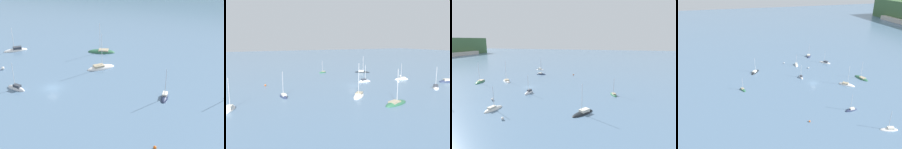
{
  "view_description": "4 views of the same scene",
  "coord_description": "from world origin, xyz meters",
  "views": [
    {
      "loc": [
        40.36,
        -60.3,
        38.58
      ],
      "look_at": [
        13.01,
        8.94,
        2.15
      ],
      "focal_mm": 50.0,
      "sensor_mm": 36.0,
      "label": 1
    },
    {
      "loc": [
        42.51,
        72.4,
        17.48
      ],
      "look_at": [
        2.66,
        -7.17,
        3.48
      ],
      "focal_mm": 35.0,
      "sensor_mm": 36.0,
      "label": 2
    },
    {
      "loc": [
        -68.64,
        -34.09,
        20.66
      ],
      "look_at": [
        12.3,
        -12.85,
        3.95
      ],
      "focal_mm": 28.0,
      "sensor_mm": 36.0,
      "label": 3
    },
    {
      "loc": [
        94.81,
        -40.2,
        51.43
      ],
      "look_at": [
        -9.5,
        -10.02,
        2.08
      ],
      "focal_mm": 35.0,
      "sensor_mm": 36.0,
      "label": 4
    }
  ],
  "objects": [
    {
      "name": "sailboat_6",
      "position": [
        -22.33,
        -27.48,
        0.13
      ],
      "size": [
        7.9,
        6.59,
        9.46
      ],
      "rotation": [
        0.0,
        0.0,
        2.52
      ],
      "color": "black",
      "rests_on": "ground_plane"
    },
    {
      "name": "ground_plane",
      "position": [
        0.0,
        0.0,
        0.0
      ],
      "size": [
        600.0,
        600.0,
        0.0
      ],
      "primitive_type": "plane",
      "color": "slate"
    },
    {
      "name": "sailboat_9",
      "position": [
        6.78,
        15.67,
        0.09
      ],
      "size": [
        7.84,
        7.84,
        11.51
      ],
      "rotation": [
        0.0,
        0.0,
        0.79
      ],
      "color": "white",
      "rests_on": "ground_plane"
    },
    {
      "name": "mooring_buoy_2",
      "position": [
        30.7,
        -13.79,
        0.33
      ],
      "size": [
        0.66,
        0.66,
        0.66
      ],
      "color": "orange",
      "rests_on": "ground_plane"
    },
    {
      "name": "sailboat_0",
      "position": [
        -2.57,
        -36.19,
        0.08
      ],
      "size": [
        5.24,
        3.27,
        7.25
      ],
      "rotation": [
        0.0,
        0.0,
        0.35
      ],
      "color": "#2D6647",
      "rests_on": "ground_plane"
    },
    {
      "name": "sailboat_7",
      "position": [
        -25.14,
        18.05,
        0.13
      ],
      "size": [
        7.17,
        6.82,
        8.68
      ],
      "rotation": [
        0.0,
        0.0,
        3.88
      ],
      "color": "white",
      "rests_on": "ground_plane"
    },
    {
      "name": "sailboat_1",
      "position": [
        -8.36,
        -3.96,
        0.12
      ],
      "size": [
        5.65,
        2.12,
        8.22
      ],
      "rotation": [
        0.0,
        0.0,
        3.03
      ],
      "color": "silver",
      "rests_on": "ground_plane"
    },
    {
      "name": "sailboat_4",
      "position": [
        28.11,
        5.76,
        0.12
      ],
      "size": [
        2.14,
        5.78,
        8.63
      ],
      "rotation": [
        0.0,
        0.0,
        4.8
      ],
      "color": "#232D4C",
      "rests_on": "ground_plane"
    },
    {
      "name": "mooring_buoy_1",
      "position": [
        -19.35,
        4.44,
        0.44
      ],
      "size": [
        0.89,
        0.89,
        0.89
      ],
      "color": "white",
      "rests_on": "ground_plane"
    },
    {
      "name": "sailboat_8",
      "position": [
        -26.33,
        -1.03,
        0.1
      ],
      "size": [
        6.71,
        3.63,
        8.05
      ],
      "rotation": [
        0.0,
        0.0,
        6.0
      ],
      "color": "white",
      "rests_on": "ground_plane"
    },
    {
      "name": "sailboat_2",
      "position": [
        2.02,
        27.39,
        0.06
      ],
      "size": [
        9.39,
        5.38,
        10.73
      ],
      "rotation": [
        0.0,
        0.0,
        3.42
      ],
      "color": "#2D6647",
      "rests_on": "ground_plane"
    },
    {
      "name": "mooring_buoy_0",
      "position": [
        -31.52,
        -7.62,
        0.39
      ],
      "size": [
        0.77,
        0.77,
        0.77
      ],
      "color": "white",
      "rests_on": "ground_plane"
    },
    {
      "name": "sailboat_5",
      "position": [
        43.24,
        12.44,
        0.14
      ],
      "size": [
        3.84,
        6.89,
        8.88
      ],
      "rotation": [
        0.0,
        0.0,
        4.42
      ],
      "color": "white",
      "rests_on": "ground_plane"
    },
    {
      "name": "sailboat_3",
      "position": [
        -39.88,
        12.36,
        0.11
      ],
      "size": [
        8.83,
        5.98,
        9.64
      ],
      "rotation": [
        0.0,
        0.0,
        2.72
      ],
      "color": "#232D4C",
      "rests_on": "ground_plane"
    }
  ]
}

